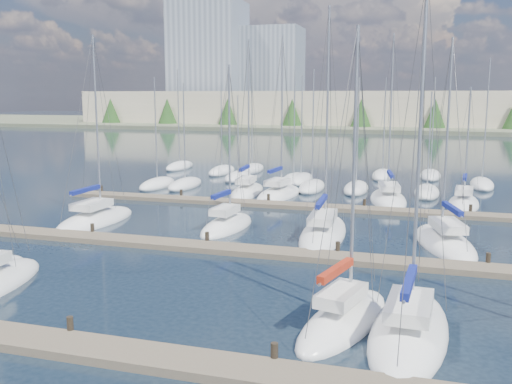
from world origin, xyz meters
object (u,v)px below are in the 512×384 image
(sailboat_p, at_px, (388,199))
(sailboat_e, at_px, (409,331))
(sailboat_k, at_px, (323,233))
(sailboat_o, at_px, (279,194))
(sailboat_j, at_px, (227,226))
(sailboat_d, at_px, (344,320))
(sailboat_n, at_px, (247,191))
(sailboat_l, at_px, (445,243))
(sailboat_h, at_px, (96,220))
(sailboat_q, at_px, (463,204))

(sailboat_p, bearing_deg, sailboat_e, -93.46)
(sailboat_k, bearing_deg, sailboat_e, -70.86)
(sailboat_k, distance_m, sailboat_p, 14.14)
(sailboat_o, xyz_separation_m, sailboat_j, (-0.26, -13.32, -0.01))
(sailboat_d, height_order, sailboat_p, sailboat_p)
(sailboat_d, xyz_separation_m, sailboat_k, (-3.38, 14.19, -0.00))
(sailboat_n, xyz_separation_m, sailboat_p, (12.85, -0.10, -0.01))
(sailboat_e, relative_size, sailboat_d, 1.14)
(sailboat_e, height_order, sailboat_l, sailboat_e)
(sailboat_l, relative_size, sailboat_p, 0.88)
(sailboat_p, bearing_deg, sailboat_h, -152.68)
(sailboat_q, bearing_deg, sailboat_k, -120.03)
(sailboat_o, distance_m, sailboat_p, 9.70)
(sailboat_k, bearing_deg, sailboat_o, 112.69)
(sailboat_p, bearing_deg, sailboat_d, -98.59)
(sailboat_p, bearing_deg, sailboat_k, -112.05)
(sailboat_o, relative_size, sailboat_l, 1.14)
(sailboat_h, bearing_deg, sailboat_o, 56.32)
(sailboat_q, relative_size, sailboat_h, 0.75)
(sailboat_e, bearing_deg, sailboat_n, 121.90)
(sailboat_e, distance_m, sailboat_p, 28.45)
(sailboat_p, bearing_deg, sailboat_n, 170.63)
(sailboat_j, bearing_deg, sailboat_n, 106.23)
(sailboat_e, distance_m, sailboat_j, 19.39)
(sailboat_n, bearing_deg, sailboat_j, -82.44)
(sailboat_p, distance_m, sailboat_h, 24.47)
(sailboat_e, height_order, sailboat_p, sailboat_p)
(sailboat_o, bearing_deg, sailboat_n, 178.18)
(sailboat_j, xyz_separation_m, sailboat_l, (14.29, -0.34, -0.01))
(sailboat_q, height_order, sailboat_p, sailboat_p)
(sailboat_q, bearing_deg, sailboat_j, -135.64)
(sailboat_q, relative_size, sailboat_j, 0.89)
(sailboat_o, height_order, sailboat_h, sailboat_o)
(sailboat_h, bearing_deg, sailboat_k, 4.08)
(sailboat_d, relative_size, sailboat_k, 0.81)
(sailboat_p, bearing_deg, sailboat_l, -81.69)
(sailboat_n, bearing_deg, sailboat_o, -11.79)
(sailboat_o, bearing_deg, sailboat_d, -64.78)
(sailboat_k, xyz_separation_m, sailboat_h, (-16.52, -0.70, -0.01))
(sailboat_o, xyz_separation_m, sailboat_h, (-10.04, -14.16, -0.02))
(sailboat_e, xyz_separation_m, sailboat_j, (-12.66, 14.68, 0.00))
(sailboat_k, bearing_deg, sailboat_d, -79.63)
(sailboat_d, bearing_deg, sailboat_o, 123.58)
(sailboat_l, bearing_deg, sailboat_h, 166.77)
(sailboat_o, xyz_separation_m, sailboat_k, (6.48, -13.46, -0.01))
(sailboat_p, xyz_separation_m, sailboat_h, (-19.74, -14.47, -0.01))
(sailboat_n, distance_m, sailboat_l, 22.22)
(sailboat_d, distance_m, sailboat_l, 14.60)
(sailboat_o, relative_size, sailboat_d, 1.21)
(sailboat_n, relative_size, sailboat_q, 1.41)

